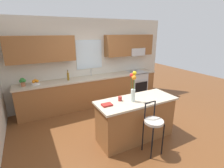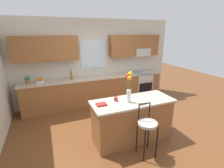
{
  "view_description": "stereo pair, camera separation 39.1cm",
  "coord_description": "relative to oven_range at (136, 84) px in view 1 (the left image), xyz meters",
  "views": [
    {
      "loc": [
        -1.85,
        -3.09,
        2.3
      ],
      "look_at": [
        0.07,
        0.55,
        1.0
      ],
      "focal_mm": 26.63,
      "sensor_mm": 36.0,
      "label": 1
    },
    {
      "loc": [
        -1.5,
        -3.25,
        2.3
      ],
      "look_at": [
        0.07,
        0.55,
        1.0
      ],
      "focal_mm": 26.63,
      "sensor_mm": 36.0,
      "label": 2
    }
  ],
  "objects": [
    {
      "name": "kitchen_island",
      "position": [
        -1.55,
        -2.12,
        0.0
      ],
      "size": [
        1.76,
        0.7,
        0.92
      ],
      "color": "brown",
      "rests_on": "ground"
    },
    {
      "name": "cookbook",
      "position": [
        -2.24,
        -2.09,
        0.48
      ],
      "size": [
        0.2,
        0.15,
        0.03
      ],
      "primitive_type": "cube",
      "color": "maroon",
      "rests_on": "kitchen_island"
    },
    {
      "name": "fruit_bowl_oranges",
      "position": [
        -3.37,
        0.03,
        0.52
      ],
      "size": [
        0.24,
        0.24,
        0.16
      ],
      "color": "silver",
      "rests_on": "counter_run"
    },
    {
      "name": "potted_plant_small",
      "position": [
        -3.66,
        0.02,
        0.59
      ],
      "size": [
        0.17,
        0.12,
        0.23
      ],
      "color": "#9E5B3D",
      "rests_on": "counter_run"
    },
    {
      "name": "oven_range",
      "position": [
        0.0,
        0.0,
        0.0
      ],
      "size": [
        0.6,
        0.64,
        0.92
      ],
      "color": "#B7BABC",
      "rests_on": "ground"
    },
    {
      "name": "counter_run",
      "position": [
        -1.68,
        0.02,
        0.01
      ],
      "size": [
        4.56,
        0.64,
        0.92
      ],
      "color": "brown",
      "rests_on": "ground"
    },
    {
      "name": "back_wall_assembly",
      "position": [
        -1.65,
        0.31,
        1.05
      ],
      "size": [
        5.6,
        0.5,
        2.7
      ],
      "color": "beige",
      "rests_on": "ground"
    },
    {
      "name": "bottle_olive_oil",
      "position": [
        -2.47,
        0.02,
        0.59
      ],
      "size": [
        0.06,
        0.06,
        0.31
      ],
      "color": "olive",
      "rests_on": "counter_run"
    },
    {
      "name": "bar_stool_near",
      "position": [
        -1.55,
        -2.68,
        0.18
      ],
      "size": [
        0.36,
        0.36,
        1.04
      ],
      "color": "black",
      "rests_on": "ground"
    },
    {
      "name": "sink_faucet",
      "position": [
        -1.69,
        0.17,
        0.6
      ],
      "size": [
        0.02,
        0.13,
        0.23
      ],
      "color": "#B7BABC",
      "rests_on": "counter_run"
    },
    {
      "name": "ground_plane",
      "position": [
        -1.68,
        -1.68,
        -0.46
      ],
      "size": [
        14.0,
        14.0,
        0.0
      ],
      "primitive_type": "plane",
      "color": "brown"
    },
    {
      "name": "mug_ceramic",
      "position": [
        -1.89,
        -2.0,
        0.51
      ],
      "size": [
        0.08,
        0.08,
        0.09
      ],
      "primitive_type": "cylinder",
      "color": "#A52D28",
      "rests_on": "kitchen_island"
    },
    {
      "name": "flower_vase",
      "position": [
        -1.67,
        -2.15,
        0.79
      ],
      "size": [
        0.12,
        0.16,
        0.64
      ],
      "color": "silver",
      "rests_on": "kitchen_island"
    }
  ]
}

